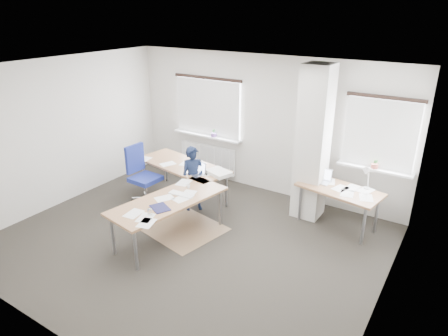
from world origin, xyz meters
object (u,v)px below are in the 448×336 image
Objects in this scene: task_chair at (145,187)px; person at (194,179)px; desk_side at (340,191)px; desk_main at (179,183)px.

task_chair is 0.92× the size of person.
task_chair is (-3.51, -1.13, -0.36)m from desk_side.
desk_main is 2.83m from desk_side.
task_chair is 1.09m from person.
person is at bearing 18.43° from task_chair.
task_chair reaches higher than desk_main.
person is at bearing 94.15° from desk_main.
desk_side is 2.65m from person.
desk_main is at bearing -143.53° from person.
desk_side is 1.19× the size of person.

